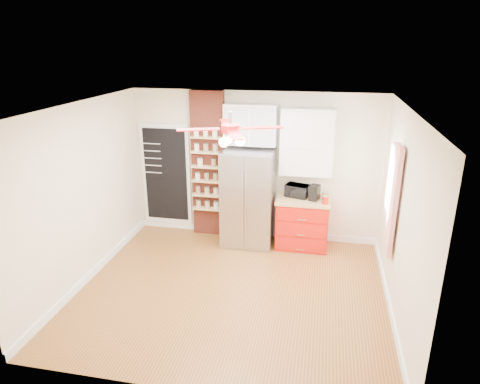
% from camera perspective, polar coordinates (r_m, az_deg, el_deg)
% --- Properties ---
extents(floor, '(4.50, 4.50, 0.00)m').
position_cam_1_polar(floor, '(6.53, -1.11, -12.96)').
color(floor, brown).
rests_on(floor, ground).
extents(ceiling, '(4.50, 4.50, 0.00)m').
position_cam_1_polar(ceiling, '(5.57, -1.30, 11.19)').
color(ceiling, white).
rests_on(ceiling, wall_back).
extents(wall_back, '(4.50, 0.02, 2.70)m').
position_cam_1_polar(wall_back, '(7.78, 1.99, 3.43)').
color(wall_back, beige).
rests_on(wall_back, floor).
extents(wall_front, '(4.50, 0.02, 2.70)m').
position_cam_1_polar(wall_front, '(4.18, -7.24, -11.71)').
color(wall_front, beige).
rests_on(wall_front, floor).
extents(wall_left, '(0.02, 4.00, 2.70)m').
position_cam_1_polar(wall_left, '(6.74, -20.22, -0.38)').
color(wall_left, beige).
rests_on(wall_left, floor).
extents(wall_right, '(0.02, 4.00, 2.70)m').
position_cam_1_polar(wall_right, '(5.89, 20.76, -3.31)').
color(wall_right, beige).
rests_on(wall_right, floor).
extents(chalkboard, '(0.95, 0.05, 1.95)m').
position_cam_1_polar(chalkboard, '(8.25, -9.81, 2.28)').
color(chalkboard, white).
rests_on(chalkboard, wall_back).
extents(brick_pillar, '(0.60, 0.16, 2.70)m').
position_cam_1_polar(brick_pillar, '(7.88, -4.23, 3.60)').
color(brick_pillar, brown).
rests_on(brick_pillar, floor).
extents(fridge, '(0.90, 0.70, 1.75)m').
position_cam_1_polar(fridge, '(7.59, 1.11, -0.76)').
color(fridge, '#A8A8AC').
rests_on(fridge, floor).
extents(upper_glass_cabinet, '(0.90, 0.35, 0.70)m').
position_cam_1_polar(upper_glass_cabinet, '(7.43, 1.45, 9.01)').
color(upper_glass_cabinet, white).
rests_on(upper_glass_cabinet, wall_back).
extents(red_cabinet, '(0.94, 0.64, 0.90)m').
position_cam_1_polar(red_cabinet, '(7.69, 8.30, -4.08)').
color(red_cabinet, red).
rests_on(red_cabinet, floor).
extents(upper_shelf_unit, '(0.90, 0.30, 1.15)m').
position_cam_1_polar(upper_shelf_unit, '(7.41, 8.92, 6.58)').
color(upper_shelf_unit, white).
rests_on(upper_shelf_unit, wall_back).
extents(window, '(0.04, 0.75, 1.05)m').
position_cam_1_polar(window, '(6.65, 19.68, 1.25)').
color(window, white).
rests_on(window, wall_right).
extents(curtain, '(0.06, 0.40, 1.55)m').
position_cam_1_polar(curtain, '(6.16, 19.76, -1.18)').
color(curtain, red).
rests_on(curtain, wall_right).
extents(ceiling_fan, '(1.40, 1.40, 0.44)m').
position_cam_1_polar(ceiling_fan, '(5.61, -1.27, 8.40)').
color(ceiling_fan, silver).
rests_on(ceiling_fan, ceiling).
extents(toaster_oven, '(0.46, 0.37, 0.22)m').
position_cam_1_polar(toaster_oven, '(7.60, 7.64, 0.17)').
color(toaster_oven, black).
rests_on(toaster_oven, red_cabinet).
extents(coffee_maker, '(0.20, 0.23, 0.27)m').
position_cam_1_polar(coffee_maker, '(7.47, 9.92, -0.09)').
color(coffee_maker, black).
rests_on(coffee_maker, red_cabinet).
extents(canister_left, '(0.11, 0.11, 0.13)m').
position_cam_1_polar(canister_left, '(7.35, 11.30, -1.08)').
color(canister_left, '#AF1809').
rests_on(canister_left, red_cabinet).
extents(canister_right, '(0.13, 0.13, 0.13)m').
position_cam_1_polar(canister_right, '(7.55, 11.32, -0.55)').
color(canister_right, '#AF2D09').
rests_on(canister_right, red_cabinet).
extents(pantry_jar_oats, '(0.10, 0.10, 0.14)m').
position_cam_1_polar(pantry_jar_oats, '(7.74, -5.34, 3.98)').
color(pantry_jar_oats, beige).
rests_on(pantry_jar_oats, brick_pillar).
extents(pantry_jar_beans, '(0.12, 0.12, 0.12)m').
position_cam_1_polar(pantry_jar_beans, '(7.71, -3.52, 3.90)').
color(pantry_jar_beans, brown).
rests_on(pantry_jar_beans, brick_pillar).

